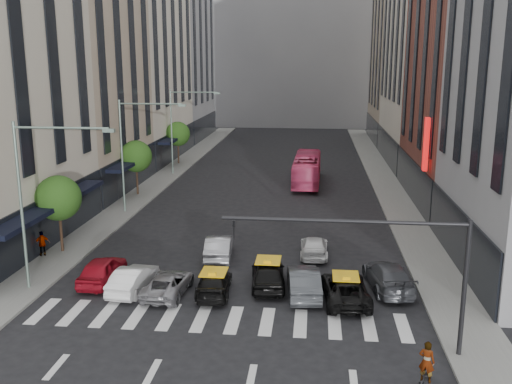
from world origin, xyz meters
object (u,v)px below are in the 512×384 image
(taxi_center, at_px, (268,274))
(pedestrian_far, at_px, (42,244))
(taxi_left, at_px, (214,283))
(car_white_front, at_px, (133,279))
(streetlamp_far, at_px, (180,120))
(bus, at_px, (307,169))
(streetlamp_mid, at_px, (133,141))
(car_red, at_px, (102,270))
(motorcycle, at_px, (426,377))
(streetlamp_near, at_px, (37,184))

(taxi_center, bearing_deg, pedestrian_far, -17.94)
(taxi_left, bearing_deg, pedestrian_far, -25.45)
(car_white_front, relative_size, taxi_center, 0.93)
(streetlamp_far, xyz_separation_m, bus, (13.61, -3.25, -4.41))
(streetlamp_mid, bearing_deg, taxi_center, -50.00)
(car_white_front, bearing_deg, bus, -101.88)
(streetlamp_mid, distance_m, taxi_left, 18.80)
(taxi_left, distance_m, bus, 28.65)
(car_white_front, height_order, taxi_left, car_white_front)
(streetlamp_far, height_order, taxi_center, streetlamp_far)
(streetlamp_mid, distance_m, car_red, 15.64)
(pedestrian_far, bearing_deg, taxi_left, 122.48)
(taxi_left, relative_size, motorcycle, 2.53)
(motorcycle, bearing_deg, pedestrian_far, -5.74)
(taxi_center, height_order, bus, bus)
(taxi_center, bearing_deg, streetlamp_far, -73.93)
(streetlamp_far, height_order, pedestrian_far, streetlamp_far)
(streetlamp_far, xyz_separation_m, pedestrian_far, (-2.56, -27.03, -4.96))
(streetlamp_mid, distance_m, taxi_center, 19.28)
(streetlamp_far, relative_size, taxi_left, 2.12)
(streetlamp_far, xyz_separation_m, car_white_front, (4.75, -31.56, -5.22))
(streetlamp_near, height_order, taxi_center, streetlamp_near)
(streetlamp_far, bearing_deg, streetlamp_mid, -90.00)
(pedestrian_far, bearing_deg, car_white_front, 111.77)
(streetlamp_near, distance_m, pedestrian_far, 7.47)
(car_red, bearing_deg, taxi_center, -178.38)
(taxi_left, xyz_separation_m, taxi_center, (2.78, 1.31, 0.15))
(streetlamp_near, xyz_separation_m, streetlamp_mid, (0.00, 16.00, 0.00))
(car_red, height_order, motorcycle, car_red)
(streetlamp_far, distance_m, bus, 14.67)
(car_red, relative_size, taxi_left, 1.02)
(streetlamp_mid, relative_size, taxi_left, 2.12)
(bus, distance_m, pedestrian_far, 28.76)
(taxi_center, bearing_deg, streetlamp_mid, -55.49)
(streetlamp_far, relative_size, pedestrian_far, 5.65)
(car_red, height_order, pedestrian_far, pedestrian_far)
(streetlamp_near, xyz_separation_m, bus, (13.61, 28.75, -4.41))
(taxi_left, xyz_separation_m, motorcycle, (9.56, -7.90, -0.17))
(streetlamp_mid, bearing_deg, taxi_left, -59.49)
(streetlamp_near, height_order, streetlamp_far, same)
(car_red, relative_size, taxi_center, 0.97)
(car_white_front, relative_size, motorcycle, 2.48)
(taxi_left, bearing_deg, streetlamp_far, -78.19)
(pedestrian_far, bearing_deg, streetlamp_mid, -139.51)
(bus, bearing_deg, car_white_front, 73.87)
(streetlamp_mid, height_order, taxi_left, streetlamp_mid)
(car_red, bearing_deg, streetlamp_mid, -79.87)
(streetlamp_near, height_order, car_white_front, streetlamp_near)
(streetlamp_near, relative_size, pedestrian_far, 5.65)
(taxi_center, bearing_deg, taxi_left, 19.75)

